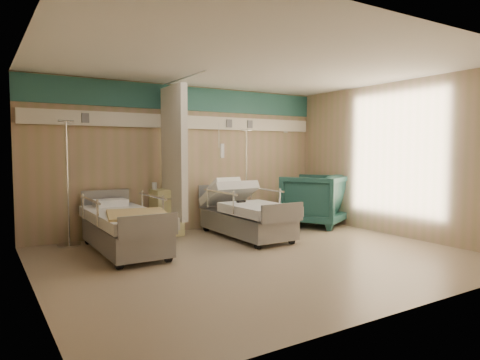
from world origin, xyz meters
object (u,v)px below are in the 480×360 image
bed_right (246,220)px  bed_left (125,232)px  bedside_cabinet (167,212)px  iv_stand_left (69,221)px  iv_stand_right (246,208)px  visitor_armchair (315,200)px

bed_right → bed_left: bearing=180.0°
bedside_cabinet → iv_stand_left: size_ratio=0.42×
bed_left → iv_stand_right: bearing=15.9°
bed_left → visitor_armchair: size_ratio=1.85×
bed_left → iv_stand_left: bearing=124.8°
bed_left → visitor_armchair: (4.05, 0.25, 0.22)m
iv_stand_right → iv_stand_left: (-3.34, 0.15, 0.02)m
bedside_cabinet → iv_stand_right: 1.66m
bed_left → visitor_armchair: bearing=3.5°
visitor_armchair → iv_stand_right: bearing=-48.9°
bed_left → bed_right: bearing=0.0°
bed_left → bedside_cabinet: 1.39m
bed_right → iv_stand_left: 2.99m
bed_left → bedside_cabinet: bearing=40.6°
visitor_armchair → bed_right: bearing=-20.1°
visitor_armchair → iv_stand_right: iv_stand_right is taller
bedside_cabinet → visitor_armchair: size_ratio=0.73×
iv_stand_right → visitor_armchair: bearing=-21.2°
bed_left → iv_stand_left: size_ratio=1.06×
bed_right → bedside_cabinet: 1.46m
visitor_armchair → iv_stand_left: 4.74m
bed_right → iv_stand_right: bearing=57.0°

